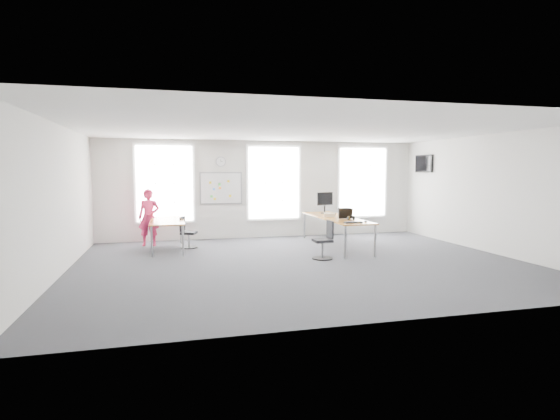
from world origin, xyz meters
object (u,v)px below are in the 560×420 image
object	(u,v)px
desk_right	(336,219)
keyboard	(353,223)
desk_left	(167,222)
monitor	(325,201)
chair_right	(325,242)
headphones	(351,218)
chair_left	(187,234)
person	(149,217)

from	to	relation	value
desk_right	keyboard	xyz separation A→B (m)	(-0.09, -1.38, 0.06)
desk_left	monitor	bearing A→B (deg)	3.63
keyboard	chair_right	bearing A→B (deg)	-173.75
desk_left	keyboard	bearing A→B (deg)	-25.40
chair_right	headphones	distance (m)	1.36
chair_left	monitor	xyz separation A→B (m)	(4.01, 0.20, 0.82)
monitor	chair_left	bearing A→B (deg)	163.42
desk_right	headphones	xyz separation A→B (m)	(0.12, -0.74, 0.10)
desk_left	chair_left	bearing A→B (deg)	10.17
chair_left	desk_left	bearing A→B (deg)	120.39
chair_left	monitor	bearing A→B (deg)	-66.99
person	headphones	bearing A→B (deg)	-13.03
headphones	monitor	size ratio (longest dim) A/B	0.30
desk_left	person	size ratio (longest dim) A/B	1.36
chair_right	monitor	size ratio (longest dim) A/B	1.43
person	headphones	distance (m)	5.52
chair_right	keyboard	bearing A→B (deg)	101.49
desk_right	desk_left	xyz separation A→B (m)	(-4.48, 0.70, -0.04)
desk_left	keyboard	size ratio (longest dim) A/B	4.76
desk_right	chair_left	distance (m)	4.06
chair_right	headphones	world-z (taller)	headphones
headphones	monitor	world-z (taller)	monitor
chair_left	keyboard	world-z (taller)	chair_left
keyboard	person	bearing A→B (deg)	145.98
person	keyboard	distance (m)	5.61
person	monitor	world-z (taller)	person
person	headphones	xyz separation A→B (m)	(5.09, -2.12, 0.07)
desk_right	headphones	world-z (taller)	headphones
desk_right	headphones	distance (m)	0.75
person	desk_left	bearing A→B (deg)	-45.01
desk_right	chair_right	bearing A→B (deg)	-119.91
chair_right	desk_right	bearing A→B (deg)	150.94
person	chair_right	bearing A→B (deg)	-25.94
monitor	desk_left	bearing A→B (deg)	164.27
chair_right	person	xyz separation A→B (m)	(-4.09, 2.92, 0.39)
chair_left	chair_right	bearing A→B (deg)	-106.72
desk_right	monitor	bearing A→B (deg)	87.49
desk_right	chair_left	xyz separation A→B (m)	(-3.97, 0.79, -0.39)
keyboard	monitor	bearing A→B (deg)	82.34
desk_right	chair_right	size ratio (longest dim) A/B	3.68
person	chair_left	bearing A→B (deg)	-21.36
desk_left	keyboard	world-z (taller)	keyboard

